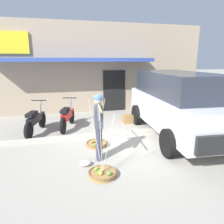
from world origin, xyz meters
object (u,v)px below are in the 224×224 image
(fruit_basket_right_side, at_px, (102,173))
(motorcycle_second_in_row, at_px, (67,117))
(fruit_basket_left_side, at_px, (97,143))
(motorcycle_nearest_shop, at_px, (35,121))
(wooden_crate, at_px, (128,119))
(fruit_vendor, at_px, (99,123))
(parked_truck, at_px, (178,102))
(plastic_litter_bag, at_px, (85,163))

(fruit_basket_right_side, xyz_separation_m, motorcycle_second_in_row, (-0.62, 3.53, 0.38))
(fruit_basket_left_side, bearing_deg, motorcycle_nearest_shop, 139.35)
(fruit_basket_right_side, distance_m, wooden_crate, 4.06)
(fruit_basket_right_side, bearing_deg, wooden_crate, 63.78)
(fruit_vendor, bearing_deg, wooden_crate, 58.65)
(fruit_basket_right_side, bearing_deg, parked_truck, 33.53)
(fruit_basket_left_side, bearing_deg, parked_truck, 5.99)
(motorcycle_second_in_row, bearing_deg, plastic_litter_bag, -84.10)
(parked_truck, bearing_deg, motorcycle_second_in_row, 156.15)
(motorcycle_nearest_shop, height_order, parked_truck, parked_truck)
(fruit_basket_left_side, height_order, motorcycle_nearest_shop, fruit_basket_left_side)
(fruit_vendor, distance_m, motorcycle_second_in_row, 2.84)
(fruit_vendor, distance_m, fruit_basket_left_side, 1.23)
(fruit_basket_left_side, bearing_deg, fruit_vendor, -95.05)
(wooden_crate, bearing_deg, parked_truck, -55.87)
(parked_truck, bearing_deg, fruit_vendor, -158.64)
(wooden_crate, bearing_deg, fruit_basket_left_side, -129.55)
(fruit_basket_right_side, xyz_separation_m, motorcycle_nearest_shop, (-1.72, 3.27, 0.38))
(plastic_litter_bag, bearing_deg, motorcycle_second_in_row, 95.90)
(fruit_basket_left_side, height_order, wooden_crate, fruit_basket_left_side)
(fruit_vendor, relative_size, plastic_litter_bag, 6.05)
(fruit_vendor, relative_size, motorcycle_nearest_shop, 0.95)
(fruit_vendor, xyz_separation_m, motorcycle_nearest_shop, (-1.80, 2.43, -0.52))
(fruit_basket_left_side, relative_size, parked_truck, 0.30)
(fruit_basket_left_side, relative_size, motorcycle_second_in_row, 0.82)
(motorcycle_nearest_shop, bearing_deg, fruit_vendor, -53.54)
(motorcycle_nearest_shop, xyz_separation_m, motorcycle_second_in_row, (1.09, 0.26, 0.00))
(motorcycle_nearest_shop, height_order, motorcycle_second_in_row, same)
(fruit_basket_left_side, distance_m, fruit_basket_right_side, 1.67)
(motorcycle_second_in_row, bearing_deg, motorcycle_nearest_shop, -166.52)
(fruit_basket_right_side, relative_size, motorcycle_nearest_shop, 0.82)
(fruit_basket_right_side, distance_m, parked_truck, 3.69)
(fruit_vendor, bearing_deg, parked_truck, 21.36)
(wooden_crate, bearing_deg, fruit_basket_right_side, -116.22)
(motorcycle_second_in_row, bearing_deg, fruit_basket_right_side, -79.97)
(fruit_basket_left_side, xyz_separation_m, parked_truck, (2.79, 0.29, 1.06))
(motorcycle_nearest_shop, distance_m, plastic_litter_bag, 3.08)
(fruit_basket_right_side, xyz_separation_m, parked_truck, (2.94, 1.95, 1.05))
(fruit_basket_left_side, relative_size, motorcycle_nearest_shop, 0.82)
(fruit_basket_left_side, height_order, motorcycle_second_in_row, fruit_basket_left_side)
(wooden_crate, bearing_deg, plastic_litter_bag, -124.25)
(fruit_vendor, distance_m, parked_truck, 3.08)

